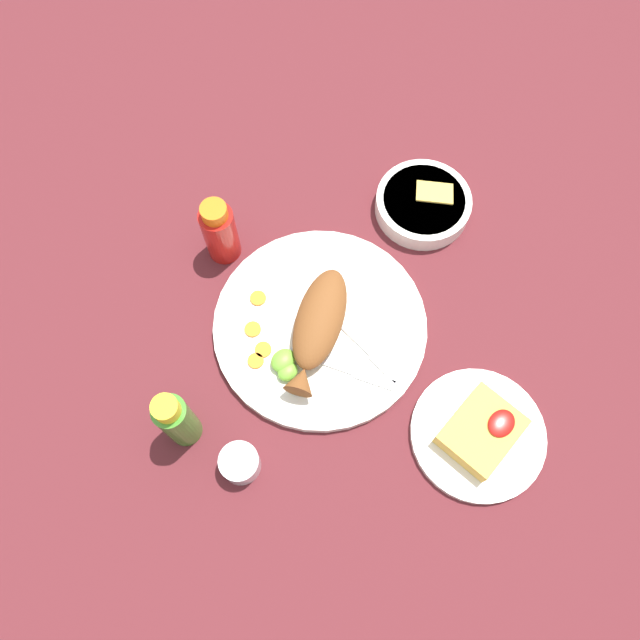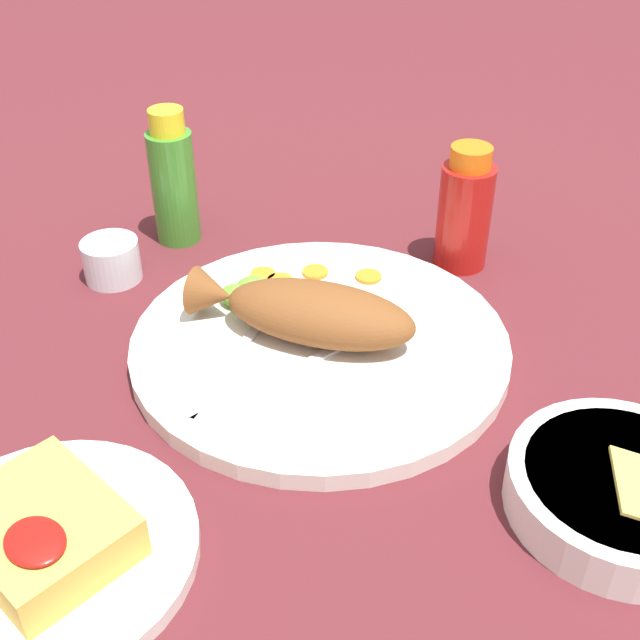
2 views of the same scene
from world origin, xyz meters
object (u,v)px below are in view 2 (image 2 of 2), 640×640
fork_near (262,388)px  salt_cup (112,263)px  fried_fish (308,311)px  guacamole_bowl (622,489)px  hot_sauce_bottle_red (464,211)px  side_plate_fries (49,552)px  hot_sauce_bottle_green (173,181)px  main_plate (320,344)px  fork_far (228,364)px

fork_near → salt_cup: (-0.28, 0.03, 0.00)m
fried_fish → guacamole_bowl: 0.32m
fried_fish → salt_cup: bearing=167.2°
fried_fish → hot_sauce_bottle_red: 0.24m
fried_fish → side_plate_fries: size_ratio=1.06×
hot_sauce_bottle_green → guacamole_bowl: bearing=-2.9°
main_plate → fork_far: 0.10m
hot_sauce_bottle_green → guacamole_bowl: 0.59m
hot_sauce_bottle_red → hot_sauce_bottle_green: 0.34m
main_plate → fork_near: size_ratio=1.99×
hot_sauce_bottle_red → guacamole_bowl: hot_sauce_bottle_red is taller
fork_near → guacamole_bowl: guacamole_bowl is taller
fried_fish → hot_sauce_bottle_green: 0.27m
salt_cup → guacamole_bowl: 0.57m
fork_near → side_plate_fries: (0.01, -0.22, -0.01)m
main_plate → salt_cup: size_ratio=5.84×
salt_cup → side_plate_fries: salt_cup is taller
salt_cup → guacamole_bowl: guacamole_bowl is taller
fried_fish → fork_far: (-0.02, -0.09, -0.03)m
fork_far → salt_cup: salt_cup is taller
main_plate → side_plate_fries: size_ratio=1.68×
fried_fish → side_plate_fries: (0.04, -0.31, -0.04)m
fork_far → hot_sauce_bottle_red: bearing=153.0°
fork_near → side_plate_fries: bearing=8.0°
main_plate → fried_fish: bearing=-154.4°
fork_far → hot_sauce_bottle_green: size_ratio=1.09×
fried_fish → fork_near: (0.03, -0.09, -0.03)m
fork_far → guacamole_bowl: bearing=85.7°
salt_cup → guacamole_bowl: size_ratio=0.36×
fork_near → fork_far: (-0.05, 0.00, 0.00)m
fork_near → hot_sauce_bottle_green: hot_sauce_bottle_green is taller
hot_sauce_bottle_red → fork_near: bearing=-86.7°
fried_fish → fork_near: fried_fish is taller
main_plate → hot_sauce_bottle_red: (-0.00, 0.23, 0.06)m
main_plate → fork_near: (0.02, -0.09, 0.01)m
fried_fish → side_plate_fries: fried_fish is taller
fried_fish → hot_sauce_bottle_red: size_ratio=1.62×
main_plate → salt_cup: salt_cup is taller
salt_cup → side_plate_fries: size_ratio=0.29×
fork_near → salt_cup: salt_cup is taller
main_plate → guacamole_bowl: guacamole_bowl is taller
hot_sauce_bottle_red → hot_sauce_bottle_green: size_ratio=0.88×
fork_far → hot_sauce_bottle_red: 0.33m
fried_fish → hot_sauce_bottle_red: bearing=62.0°
fork_near → salt_cup: bearing=-91.4°
fried_fish → guacamole_bowl: (0.32, 0.02, -0.02)m
salt_cup → guacamole_bowl: bearing=7.8°
fried_fish → salt_cup: fried_fish is taller
fork_far → salt_cup: bearing=-119.2°
salt_cup → hot_sauce_bottle_green: bearing=100.0°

